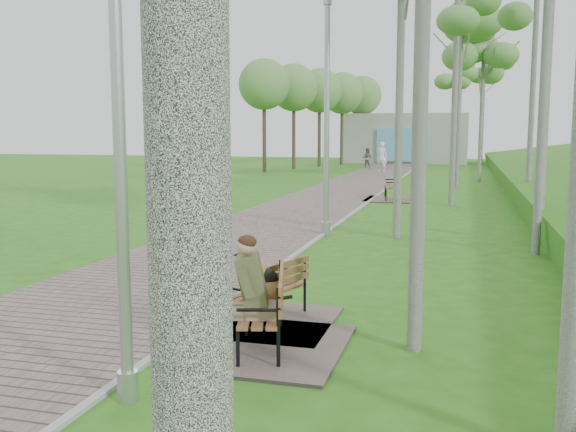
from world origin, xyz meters
name	(u,v)px	position (x,y,z in m)	size (l,w,h in m)	color
walkway	(330,196)	(-1.75, 21.50, 0.02)	(3.50, 67.00, 0.04)	#60544E
kerb	(374,198)	(0.00, 21.50, 0.03)	(0.10, 67.00, 0.05)	#999993
building_north	(405,138)	(-1.50, 50.97, 1.99)	(10.00, 5.20, 4.00)	#9E9E99
bench_main	(255,311)	(1.00, 3.88, 0.46)	(1.86, 2.06, 1.62)	#60544E
bench_second	(266,309)	(0.81, 4.87, 0.19)	(1.69, 1.88, 1.04)	#60544E
bench_third	(392,194)	(0.72, 21.00, 0.23)	(2.01, 2.24, 1.24)	#60544E
lamp_post_near	(120,151)	(0.30, 2.14, 2.36)	(0.20, 0.20, 5.06)	#A4A7AC
lamp_post_second	(327,125)	(0.06, 12.26, 2.70)	(0.22, 0.22, 5.78)	#A4A7AC
lamp_post_third	(399,140)	(0.26, 27.74, 2.14)	(0.18, 0.18, 4.58)	#A4A7AC
pedestrian_near	(382,157)	(-1.72, 37.40, 0.96)	(0.70, 0.46, 1.93)	white
pedestrian_far	(367,158)	(-3.20, 41.20, 0.73)	(0.71, 0.55, 1.46)	slate
birch_far_b	(462,9)	(2.98, 27.08, 7.89)	(2.99, 2.99, 10.04)	silver
birch_far_c	(484,46)	(4.03, 31.09, 6.80)	(2.58, 2.58, 8.66)	silver
birch_distant_a	(462,71)	(2.92, 39.24, 6.29)	(2.25, 2.25, 8.01)	silver
birch_distant_b	(485,55)	(4.55, 49.32, 8.37)	(2.81, 2.81, 10.66)	silver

